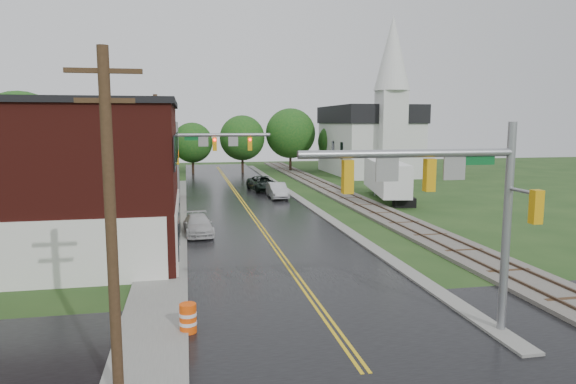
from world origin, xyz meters
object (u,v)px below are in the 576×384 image
object	(u,v)px
utility_pole_c	(168,145)
pickup_white	(198,225)
utility_pole_b	(157,159)
brick_building	(37,182)
tree_left_b	(23,140)
tree_left_c	(93,150)
tree_left_e	(150,144)
traffic_signal_far	(205,151)
construction_barrel	(188,318)
traffic_signal_near	(450,191)
church	(371,132)
suv_dark	(263,184)
semi_trailer	(386,177)
sedan_silver	(277,191)
utility_pole_a	(111,222)

from	to	relation	value
utility_pole_c	pickup_white	xyz separation A→B (m)	(2.53, -24.26, -4.10)
utility_pole_b	utility_pole_c	bearing A→B (deg)	90.00
brick_building	utility_pole_c	bearing A→B (deg)	78.91
tree_left_b	tree_left_c	distance (m)	9.03
pickup_white	utility_pole_b	bearing A→B (deg)	134.46
tree_left_b	tree_left_e	size ratio (longest dim) A/B	1.19
traffic_signal_far	tree_left_e	size ratio (longest dim) A/B	0.90
traffic_signal_far	construction_barrel	size ratio (longest dim) A/B	7.11
tree_left_b	traffic_signal_near	bearing A→B (deg)	-54.51
utility_pole_b	pickup_white	bearing A→B (deg)	-41.83
church	traffic_signal_near	size ratio (longest dim) A/B	2.72
traffic_signal_near	suv_dark	bearing A→B (deg)	90.73
brick_building	construction_barrel	distance (m)	13.79
brick_building	tree_left_e	distance (m)	31.12
traffic_signal_near	utility_pole_c	xyz separation A→B (m)	(-10.27, 42.00, -0.25)
church	utility_pole_b	world-z (taller)	church
brick_building	tree_left_b	distance (m)	17.80
semi_trailer	construction_barrel	xyz separation A→B (m)	(-18.25, -27.42, -1.65)
tree_left_c	suv_dark	xyz separation A→B (m)	(16.83, 0.00, -3.76)
construction_barrel	tree_left_b	bearing A→B (deg)	114.73
traffic_signal_far	sedan_silver	size ratio (longest dim) A/B	1.65
brick_building	utility_pole_a	world-z (taller)	utility_pole_a
church	tree_left_b	world-z (taller)	church
construction_barrel	traffic_signal_far	bearing A→B (deg)	86.19
traffic_signal_near	semi_trailer	xyz separation A→B (m)	(9.78, 29.42, -2.81)
church	sedan_silver	xyz separation A→B (m)	(-16.50, -19.39, -5.10)
tree_left_b	sedan_silver	size ratio (longest dim) A/B	2.18
traffic_signal_far	traffic_signal_near	bearing A→B (deg)	-74.48
traffic_signal_near	traffic_signal_far	xyz separation A→B (m)	(-6.94, 25.00, 0.01)
pickup_white	construction_barrel	distance (m)	15.75
traffic_signal_near	semi_trailer	world-z (taller)	traffic_signal_near
utility_pole_b	tree_left_c	world-z (taller)	utility_pole_b
suv_dark	semi_trailer	size ratio (longest dim) A/B	0.47
pickup_white	construction_barrel	world-z (taller)	pickup_white
utility_pole_b	tree_left_c	distance (m)	19.24
utility_pole_b	semi_trailer	size ratio (longest dim) A/B	0.78
utility_pole_a	tree_left_c	world-z (taller)	utility_pole_a
tree_left_b	pickup_white	xyz separation A→B (m)	(13.58, -12.16, -5.10)
utility_pole_a	construction_barrel	xyz separation A→B (m)	(1.80, 4.00, -4.20)
traffic_signal_near	utility_pole_a	distance (m)	10.47
tree_left_e	sedan_silver	bearing A→B (deg)	-43.09
suv_dark	semi_trailer	distance (m)	13.39
utility_pole_a	utility_pole_b	world-z (taller)	same
tree_left_b	sedan_silver	xyz separation A→B (m)	(21.35, 2.45, -4.98)
traffic_signal_far	construction_barrel	xyz separation A→B (m)	(-1.53, -23.00, -4.46)
utility_pole_c	traffic_signal_far	bearing A→B (deg)	-78.91
brick_building	traffic_signal_far	bearing A→B (deg)	53.08
church	tree_left_b	size ratio (longest dim) A/B	2.06
utility_pole_c	tree_left_c	bearing A→B (deg)	-149.80
tree_left_b	sedan_silver	world-z (taller)	tree_left_b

